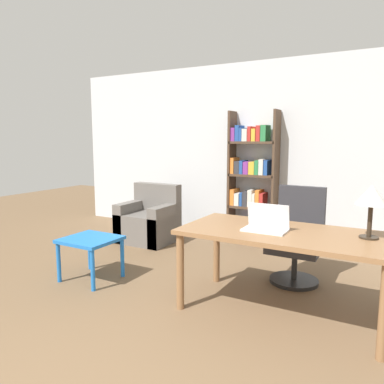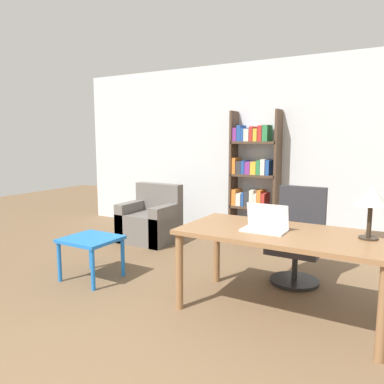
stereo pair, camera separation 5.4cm
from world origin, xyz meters
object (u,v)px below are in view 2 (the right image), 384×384
object	(u,v)px
side_table_blue	(91,244)
bookshelf	(252,183)
office_chair	(298,240)
desk	(282,241)
laptop	(265,225)
armchair	(151,222)
table_lamp	(371,198)

from	to	relation	value
side_table_blue	bookshelf	world-z (taller)	bookshelf
office_chair	side_table_blue	xyz separation A→B (m)	(-1.98, -1.09, -0.06)
desk	office_chair	bearing A→B (deg)	95.08
laptop	desk	bearing A→B (deg)	16.79
desk	armchair	world-z (taller)	armchair
desk	bookshelf	distance (m)	2.47
laptop	table_lamp	xyz separation A→B (m)	(0.81, 0.16, 0.29)
office_chair	table_lamp	bearing A→B (deg)	-44.44
armchair	side_table_blue	bearing A→B (deg)	-77.13
desk	bookshelf	size ratio (longest dim) A/B	0.90
laptop	table_lamp	size ratio (longest dim) A/B	0.86
laptop	office_chair	distance (m)	0.95
laptop	armchair	distance (m)	2.72
side_table_blue	armchair	distance (m)	1.64
desk	table_lamp	bearing A→B (deg)	9.76
desk	office_chair	xyz separation A→B (m)	(-0.08, 0.84, -0.20)
office_chair	side_table_blue	bearing A→B (deg)	-151.27
office_chair	side_table_blue	size ratio (longest dim) A/B	1.81
laptop	side_table_blue	world-z (taller)	laptop
laptop	side_table_blue	xyz separation A→B (m)	(-1.91, -0.20, -0.40)
table_lamp	office_chair	size ratio (longest dim) A/B	0.43
laptop	side_table_blue	bearing A→B (deg)	-174.03
laptop	bookshelf	size ratio (longest dim) A/B	0.19
armchair	bookshelf	size ratio (longest dim) A/B	0.44
table_lamp	side_table_blue	size ratio (longest dim) A/B	0.77
table_lamp	armchair	bearing A→B (deg)	158.25
table_lamp	bookshelf	bearing A→B (deg)	130.87
table_lamp	side_table_blue	bearing A→B (deg)	-172.50
office_chair	laptop	bearing A→B (deg)	-94.52
bookshelf	desk	bearing A→B (deg)	-62.80
desk	office_chair	size ratio (longest dim) A/B	1.72
office_chair	bookshelf	world-z (taller)	bookshelf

